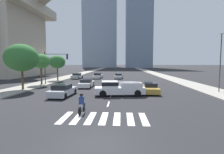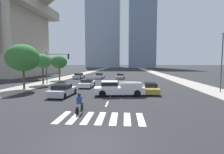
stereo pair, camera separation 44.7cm
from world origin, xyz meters
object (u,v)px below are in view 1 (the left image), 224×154
(pickup_truck, at_px, (117,88))
(street_tree_nearest, at_px, (22,58))
(sedan_silver_2, at_px, (119,76))
(sedan_white_5, at_px, (98,76))
(street_tree_third, at_px, (57,62))
(sedan_silver_4, at_px, (77,76))
(sedan_gold_1, at_px, (150,88))
(motorcycle_lead, at_px, (82,105))
(traffic_signal_far, at_px, (54,62))
(street_lamp_east, at_px, (221,58))
(street_tree_second, at_px, (41,61))
(sedan_silver_0, at_px, (63,91))
(sedan_white_3, at_px, (87,83))

(pickup_truck, bearing_deg, street_tree_nearest, -19.80)
(sedan_silver_2, bearing_deg, sedan_white_5, -85.88)
(street_tree_third, bearing_deg, sedan_silver_4, 60.34)
(sedan_silver_2, distance_m, street_tree_nearest, 23.09)
(sedan_gold_1, height_order, street_tree_third, street_tree_third)
(sedan_white_5, bearing_deg, motorcycle_lead, -171.25)
(sedan_silver_4, relative_size, traffic_signal_far, 0.79)
(sedan_white_5, xyz_separation_m, street_tree_nearest, (-7.81, -18.77, 3.87))
(street_lamp_east, xyz_separation_m, street_tree_third, (-25.96, 13.33, -0.41))
(street_tree_third, bearing_deg, motorcycle_lead, -64.95)
(street_tree_second, bearing_deg, motorcycle_lead, -55.43)
(sedan_silver_2, relative_size, traffic_signal_far, 0.83)
(traffic_signal_far, bearing_deg, street_tree_third, 106.56)
(street_lamp_east, relative_size, street_tree_second, 1.42)
(street_tree_second, relative_size, street_tree_third, 0.98)
(pickup_truck, relative_size, street_tree_nearest, 0.95)
(sedan_silver_4, bearing_deg, sedan_silver_0, -165.19)
(sedan_white_3, bearing_deg, pickup_truck, -143.41)
(traffic_signal_far, bearing_deg, sedan_silver_2, 49.00)
(sedan_silver_0, bearing_deg, pickup_truck, -78.76)
(sedan_silver_0, bearing_deg, motorcycle_lead, -145.12)
(street_tree_nearest, relative_size, street_tree_second, 1.20)
(sedan_white_5, distance_m, traffic_signal_far, 14.36)
(street_tree_third, bearing_deg, street_tree_nearest, -90.00)
(sedan_white_3, bearing_deg, sedan_white_5, 0.95)
(motorcycle_lead, relative_size, sedan_silver_0, 0.48)
(sedan_silver_2, bearing_deg, motorcycle_lead, 0.23)
(pickup_truck, distance_m, sedan_white_3, 8.29)
(sedan_silver_2, relative_size, sedan_white_5, 0.97)
(street_tree_nearest, bearing_deg, sedan_gold_1, -3.34)
(motorcycle_lead, relative_size, pickup_truck, 0.37)
(motorcycle_lead, distance_m, street_lamp_east, 18.39)
(motorcycle_lead, height_order, street_tree_third, street_tree_third)
(sedan_white_3, height_order, street_tree_second, street_tree_second)
(motorcycle_lead, height_order, sedan_gold_1, motorcycle_lead)
(sedan_white_5, height_order, street_lamp_east, street_lamp_east)
(traffic_signal_far, relative_size, street_tree_third, 1.05)
(sedan_silver_4, xyz_separation_m, traffic_signal_far, (-0.87, -11.74, 3.34))
(street_tree_nearest, bearing_deg, street_tree_third, 90.00)
(sedan_white_3, height_order, street_tree_nearest, street_tree_nearest)
(pickup_truck, xyz_separation_m, street_tree_second, (-13.12, 8.50, 3.25))
(sedan_white_3, bearing_deg, sedan_gold_1, -117.15)
(street_tree_nearest, bearing_deg, sedan_white_3, 23.95)
(motorcycle_lead, height_order, street_lamp_east, street_lamp_east)
(pickup_truck, xyz_separation_m, sedan_gold_1, (4.17, 2.00, -0.23))
(traffic_signal_far, xyz_separation_m, street_lamp_east, (23.96, -6.62, 0.46))
(sedan_silver_0, distance_m, sedan_white_5, 22.58)
(motorcycle_lead, xyz_separation_m, sedan_white_3, (-2.47, 13.53, 0.01))
(sedan_silver_2, height_order, traffic_signal_far, traffic_signal_far)
(sedan_white_3, height_order, traffic_signal_far, traffic_signal_far)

